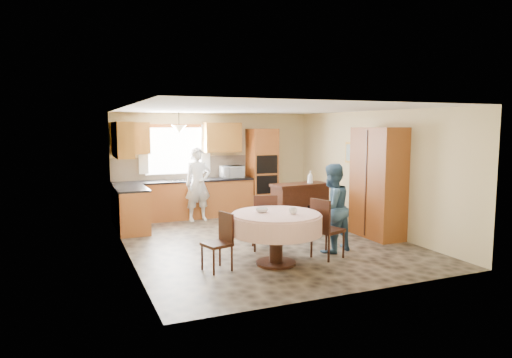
{
  "coord_description": "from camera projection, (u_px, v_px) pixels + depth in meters",
  "views": [
    {
      "loc": [
        -3.41,
        -7.83,
        2.18
      ],
      "look_at": [
        -0.02,
        0.3,
        1.16
      ],
      "focal_mm": 32.0,
      "sensor_mm": 36.0,
      "label": 1
    }
  ],
  "objects": [
    {
      "name": "cupboard",
      "position": [
        378.0,
        183.0,
        8.94
      ],
      "size": [
        0.57,
        1.13,
        2.16
      ],
      "primitive_type": "cube",
      "color": "#B76730",
      "rests_on": "floor"
    },
    {
      "name": "counter_left",
      "position": [
        131.0,
        188.0,
        9.44
      ],
      "size": [
        0.64,
        1.2,
        0.04
      ],
      "primitive_type": "cube",
      "color": "black",
      "rests_on": "base_cab_left"
    },
    {
      "name": "wall_cab_right",
      "position": [
        222.0,
        137.0,
        11.17
      ],
      "size": [
        0.9,
        0.33,
        0.72
      ],
      "primitive_type": "cube",
      "color": "#B67A2D",
      "rests_on": "wall_back"
    },
    {
      "name": "floor",
      "position": [
        263.0,
        241.0,
        8.73
      ],
      "size": [
        5.0,
        6.0,
        0.01
      ],
      "primitive_type": "cube",
      "color": "brown",
      "rests_on": "ground"
    },
    {
      "name": "bottle_sideboard",
      "position": [
        310.0,
        178.0,
        9.88
      ],
      "size": [
        0.14,
        0.14,
        0.32
      ],
      "primitive_type": "imported",
      "rotation": [
        0.0,
        0.0,
        -0.12
      ],
      "color": "silver",
      "rests_on": "sideboard"
    },
    {
      "name": "chair_right",
      "position": [
        324.0,
        226.0,
        7.5
      ],
      "size": [
        0.55,
        0.55,
        1.01
      ],
      "rotation": [
        0.0,
        0.0,
        1.89
      ],
      "color": "#3E1B11",
      "rests_on": "floor"
    },
    {
      "name": "chair_back",
      "position": [
        265.0,
        219.0,
        8.02
      ],
      "size": [
        0.54,
        0.54,
        0.99
      ],
      "rotation": [
        0.0,
        0.0,
        2.85
      ],
      "color": "#3E1B11",
      "rests_on": "floor"
    },
    {
      "name": "sideboard",
      "position": [
        300.0,
        207.0,
        9.86
      ],
      "size": [
        1.31,
        0.66,
        0.9
      ],
      "primitive_type": "cube",
      "rotation": [
        0.0,
        0.0,
        0.12
      ],
      "color": "#3E1B11",
      "rests_on": "floor"
    },
    {
      "name": "person_dining",
      "position": [
        332.0,
        208.0,
        7.9
      ],
      "size": [
        0.88,
        0.76,
        1.55
      ],
      "primitive_type": "imported",
      "rotation": [
        0.0,
        0.0,
        3.4
      ],
      "color": "#385B7B",
      "rests_on": "floor"
    },
    {
      "name": "wall_front",
      "position": [
        356.0,
        199.0,
        5.84
      ],
      "size": [
        5.0,
        0.02,
        2.5
      ],
      "primitive_type": "cube",
      "color": "#D0BC85",
      "rests_on": "floor"
    },
    {
      "name": "cup_table",
      "position": [
        293.0,
        211.0,
        7.07
      ],
      "size": [
        0.16,
        0.16,
        0.1
      ],
      "primitive_type": "imported",
      "rotation": [
        0.0,
        0.0,
        0.29
      ],
      "color": "#B2B2B2",
      "rests_on": "dining_table"
    },
    {
      "name": "person_sink",
      "position": [
        198.0,
        184.0,
        10.5
      ],
      "size": [
        0.66,
        0.47,
        1.7
      ],
      "primitive_type": "imported",
      "rotation": [
        0.0,
        0.0,
        0.09
      ],
      "color": "silver",
      "rests_on": "floor"
    },
    {
      "name": "oven_tower",
      "position": [
        262.0,
        171.0,
        11.52
      ],
      "size": [
        0.66,
        0.62,
        2.12
      ],
      "primitive_type": "cube",
      "color": "#B76730",
      "rests_on": "floor"
    },
    {
      "name": "bowl_table",
      "position": [
        262.0,
        210.0,
        7.22
      ],
      "size": [
        0.22,
        0.22,
        0.06
      ],
      "primitive_type": "imported",
      "rotation": [
        0.0,
        0.0,
        0.08
      ],
      "color": "#B2B2B2",
      "rests_on": "dining_table"
    },
    {
      "name": "oven_upper",
      "position": [
        267.0,
        164.0,
        11.21
      ],
      "size": [
        0.56,
        0.01,
        0.45
      ],
      "primitive_type": "cube",
      "color": "black",
      "rests_on": "oven_tower"
    },
    {
      "name": "chair_left",
      "position": [
        221.0,
        239.0,
        6.93
      ],
      "size": [
        0.47,
        0.47,
        0.88
      ],
      "rotation": [
        0.0,
        0.0,
        -1.3
      ],
      "color": "#3E1B11",
      "rests_on": "floor"
    },
    {
      "name": "microwave",
      "position": [
        232.0,
        172.0,
        11.17
      ],
      "size": [
        0.54,
        0.37,
        0.3
      ],
      "primitive_type": "imported",
      "rotation": [
        0.0,
        0.0,
        0.02
      ],
      "color": "silver",
      "rests_on": "counter_back"
    },
    {
      "name": "dining_table",
      "position": [
        276.0,
        224.0,
        7.18
      ],
      "size": [
        1.45,
        1.45,
        0.83
      ],
      "color": "#3E1B11",
      "rests_on": "floor"
    },
    {
      "name": "wall_right",
      "position": [
        372.0,
        171.0,
        9.55
      ],
      "size": [
        0.02,
        6.0,
        2.5
      ],
      "primitive_type": "cube",
      "color": "#D0BC85",
      "rests_on": "floor"
    },
    {
      "name": "base_cab_back",
      "position": [
        185.0,
        200.0,
        10.83
      ],
      "size": [
        3.3,
        0.6,
        0.88
      ],
      "primitive_type": "cube",
      "color": "#B76730",
      "rests_on": "floor"
    },
    {
      "name": "space_heater",
      "position": [
        318.0,
        218.0,
        9.65
      ],
      "size": [
        0.38,
        0.28,
        0.51
      ],
      "primitive_type": "cube",
      "rotation": [
        0.0,
        0.0,
        0.04
      ],
      "color": "black",
      "rests_on": "floor"
    },
    {
      "name": "curtain_left",
      "position": [
        143.0,
        149.0,
        10.56
      ],
      "size": [
        0.22,
        0.02,
        1.15
      ],
      "primitive_type": "cube",
      "color": "white",
      "rests_on": "wall_back"
    },
    {
      "name": "curtain_right",
      "position": [
        206.0,
        148.0,
        11.13
      ],
      "size": [
        0.22,
        0.02,
        1.15
      ],
      "primitive_type": "cube",
      "color": "white",
      "rests_on": "wall_back"
    },
    {
      "name": "framed_picture",
      "position": [
        353.0,
        153.0,
        10.09
      ],
      "size": [
        0.06,
        0.56,
        0.47
      ],
      "color": "gold",
      "rests_on": "wall_right"
    },
    {
      "name": "ceiling",
      "position": [
        263.0,
        109.0,
        8.45
      ],
      "size": [
        5.0,
        6.0,
        0.01
      ],
      "primitive_type": "cube",
      "color": "white",
      "rests_on": "wall_back"
    },
    {
      "name": "wall_cab_side",
      "position": [
        122.0,
        140.0,
        9.27
      ],
      "size": [
        0.33,
        1.2,
        0.72
      ],
      "primitive_type": "cube",
      "color": "#B67A2D",
      "rests_on": "wall_left"
    },
    {
      "name": "oven_lower",
      "position": [
        267.0,
        184.0,
        11.27
      ],
      "size": [
        0.56,
        0.01,
        0.45
      ],
      "primitive_type": "cube",
      "color": "black",
      "rests_on": "oven_tower"
    },
    {
      "name": "counter_back",
      "position": [
        184.0,
        181.0,
        10.78
      ],
      "size": [
        3.3,
        0.64,
        0.04
      ],
      "primitive_type": "cube",
      "color": "black",
      "rests_on": "base_cab_back"
    },
    {
      "name": "wall_back",
      "position": [
        215.0,
        164.0,
        11.34
      ],
      "size": [
        5.0,
        0.02,
        2.5
      ],
      "primitive_type": "cube",
      "color": "#D0BC85",
      "rests_on": "floor"
    },
    {
      "name": "bowl_sideboard",
      "position": [
        285.0,
        186.0,
        9.66
      ],
      "size": [
        0.29,
        0.29,
        0.05
      ],
      "primitive_type": "imported",
      "rotation": [
        0.0,
        0.0,
        0.37
      ],
      "color": "#B2B2B2",
      "rests_on": "sideboard"
    },
    {
      "name": "wall_cab_left",
      "position": [
        130.0,
        138.0,
        10.33
      ],
      "size": [
        0.85,
        0.33,
        0.72
      ],
      "primitive_type": "cube",
      "color": "#B67A2D",
      "rests_on": "wall_back"
    },
    {
      "name": "base_cab_left",
      "position": [
        132.0,
        210.0,
        9.49
      ],
      "size": [
        0.6,
        1.2,
        0.88
      ],
      "primitive_type": "cube",
      "color": "#B76730",
      "rests_on": "floor"
    },
    {
      "name": "wall_left",
      "position": [
        126.0,
        182.0,
        7.63
      ],
      "size": [
        0.02,
        6.0,
        2.5
      ],
      "primitive_type": "cube",
      "color": "#D0BC85",
      "rests_on": "floor"
    },
    {
      "name": "window",
      "position": [
        175.0,
        151.0,
        10.9
      ],
      "size": [
        1.4,
        0.03,
        1.1
      ],
      "primitive_type": "cube",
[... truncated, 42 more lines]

